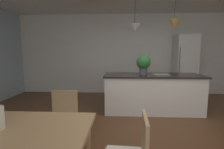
{
  "coord_description": "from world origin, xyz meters",
  "views": [
    {
      "loc": [
        -0.55,
        -2.54,
        1.42
      ],
      "look_at": [
        -0.68,
        0.1,
        1.07
      ],
      "focal_mm": 26.53,
      "sensor_mm": 36.0,
      "label": 1
    }
  ],
  "objects_px": {
    "refrigerator": "(184,66)",
    "potted_plant_on_island": "(143,63)",
    "kitchen_island": "(152,93)",
    "chair_far_right": "(62,120)"
  },
  "relations": [
    {
      "from": "refrigerator",
      "to": "potted_plant_on_island",
      "type": "relative_size",
      "value": 4.24
    },
    {
      "from": "kitchen_island",
      "to": "refrigerator",
      "type": "relative_size",
      "value": 1.17
    },
    {
      "from": "refrigerator",
      "to": "potted_plant_on_island",
      "type": "bearing_deg",
      "value": -135.97
    },
    {
      "from": "chair_far_right",
      "to": "refrigerator",
      "type": "relative_size",
      "value": 0.44
    },
    {
      "from": "kitchen_island",
      "to": "refrigerator",
      "type": "bearing_deg",
      "value": 48.7
    },
    {
      "from": "chair_far_right",
      "to": "potted_plant_on_island",
      "type": "distance_m",
      "value": 2.32
    },
    {
      "from": "kitchen_island",
      "to": "refrigerator",
      "type": "height_order",
      "value": "refrigerator"
    },
    {
      "from": "chair_far_right",
      "to": "potted_plant_on_island",
      "type": "xyz_separation_m",
      "value": [
        1.36,
        1.74,
        0.7
      ]
    },
    {
      "from": "chair_far_right",
      "to": "kitchen_island",
      "type": "bearing_deg",
      "value": 47.51
    },
    {
      "from": "kitchen_island",
      "to": "refrigerator",
      "type": "distance_m",
      "value": 2.02
    }
  ]
}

